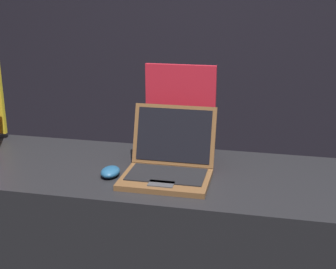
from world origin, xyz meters
The scene contains 5 objects.
wall_back centered at (0.00, 2.09, 1.40)m, with size 8.00×0.05×2.80m.
display_counter centered at (0.00, 0.29, 0.44)m, with size 2.39×0.58×0.87m.
laptop_middle centered at (0.01, 0.25, 0.93)m, with size 0.32×0.31×0.24m.
mouse_middle centered at (-0.21, 0.20, 0.89)m, with size 0.07×0.10×0.04m.
promo_stand_middle centered at (0.01, 0.47, 1.05)m, with size 0.29×0.07×0.38m.
Camera 1 is at (0.35, -1.34, 1.55)m, focal length 50.00 mm.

